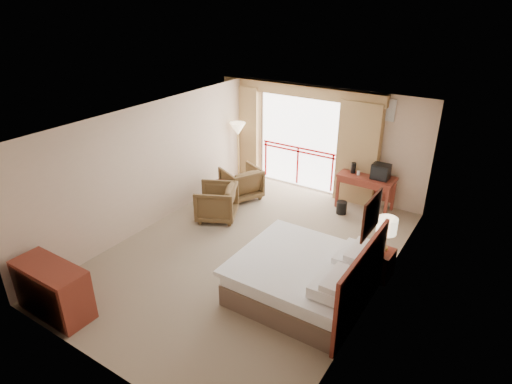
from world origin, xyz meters
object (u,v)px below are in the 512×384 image
Objects in this scene: bed at (305,277)px; side_table at (220,190)px; wastebasket at (342,208)px; tv at (381,172)px; desk at (367,182)px; armchair_far at (242,197)px; nightstand at (381,264)px; table_lamp at (387,226)px; dresser at (52,290)px; armchair_near at (217,218)px; floor_lamp at (238,131)px.

side_table is (-3.31, 2.00, 0.00)m from bed.
bed is 3.87m from side_table.
tv is at bearing 39.06° from wastebasket.
desk reaches higher than side_table.
armchair_far is 0.74m from side_table.
wastebasket is at bearing -120.82° from desk.
bed reaches higher than nightstand.
table_lamp is 0.47× the size of dresser.
nightstand is 0.42× the size of dresser.
dresser is at bearing -29.51° from armchair_near.
desk reaches higher than nightstand.
table_lamp is at bearing 62.00° from armchair_near.
table_lamp is (0.91, 1.26, 0.66)m from bed.
floor_lamp reaches higher than bed.
nightstand is at bearing 43.65° from dresser.
wastebasket is 2.93m from side_table.
armchair_far is (-2.82, -1.15, -0.66)m from desk.
wastebasket is 2.92m from armchair_near.
wastebasket is at bearing -139.52° from tv.
dresser is at bearing -141.22° from bed.
dresser is at bearing -115.74° from tv.
floor_lamp is at bearing -175.12° from tv.
tv is at bearing -11.76° from desk.
floor_lamp reaches higher than armchair_near.
tv is at bearing 89.75° from bed.
armchair_near is 3.98m from dresser.
armchair_near is 2.63m from floor_lamp.
dresser is (-0.08, -5.16, 0.44)m from armchair_far.
armchair_near is at bearing 178.10° from table_lamp.
dresser is at bearing -135.09° from nightstand.
desk is 4.32× the size of wastebasket.
wastebasket is 0.18× the size of floor_lamp.
nightstand is 5.33m from floor_lamp.
desk reaches higher than wastebasket.
floor_lamp is (-0.83, 2.07, 1.40)m from armchair_near.
dresser is (-4.10, -3.82, -0.60)m from table_lamp.
side_table is at bearing -175.66° from armchair_near.
armchair_far is at bearing 161.54° from table_lamp.
desk is 3.59m from floor_lamp.
nightstand is 2.49m from wastebasket.
armchair_far is 0.67× the size of dresser.
desk is at bearing 169.71° from tv.
bed is at bearing 39.84° from dresser.
dresser is (-4.10, -3.77, 0.16)m from nightstand.
desk is 1.46× the size of armchair_near.
bed is 5.41× the size of tv.
table_lamp is at bearing -64.33° from desk.
armchair_near is (0.15, -1.21, 0.00)m from armchair_far.
desk is 3.51m from side_table.
wastebasket is at bearing 101.40° from bed.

